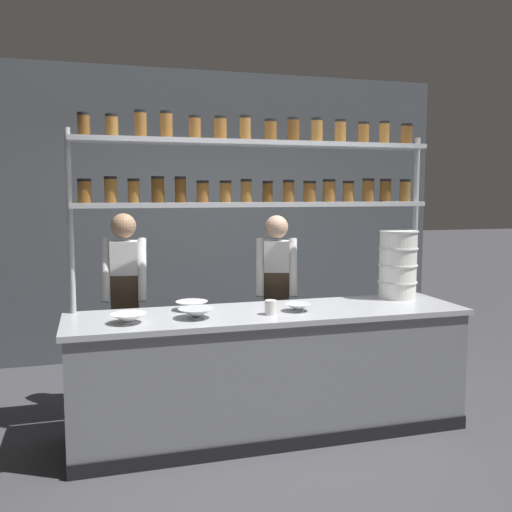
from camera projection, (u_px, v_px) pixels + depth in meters
The scene contains 12 objects.
ground_plane at pixel (270, 431), 4.30m from camera, with size 40.00×40.00×0.00m, color #3D3D42.
back_wall at pixel (208, 215), 6.30m from camera, with size 5.35×0.12×3.09m, color #4C5156.
prep_counter at pixel (270, 372), 4.25m from camera, with size 2.95×0.76×0.92m.
spice_shelf_unit at pixel (258, 178), 4.41m from camera, with size 2.83×0.28×2.38m.
chef_left at pixel (125, 297), 4.71m from camera, with size 0.39×0.30×1.62m.
chef_center at pixel (276, 293), 5.03m from camera, with size 0.41×0.34×1.59m.
container_stack at pixel (398, 264), 4.70m from camera, with size 0.32×0.32×0.56m.
prep_bowl_near_left at pixel (128, 318), 3.80m from camera, with size 0.24×0.24×0.07m.
prep_bowl_center_front at pixel (192, 306), 4.23m from camera, with size 0.24×0.24×0.07m.
prep_bowl_center_back at pixel (298, 308), 4.19m from camera, with size 0.20×0.20×0.05m.
prep_bowl_near_right at pixel (196, 313), 3.95m from camera, with size 0.26×0.26×0.07m.
serving_cup_front at pixel (271, 307), 4.07m from camera, with size 0.09×0.09×0.10m.
Camera 1 is at (-1.25, -3.94, 1.79)m, focal length 40.00 mm.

